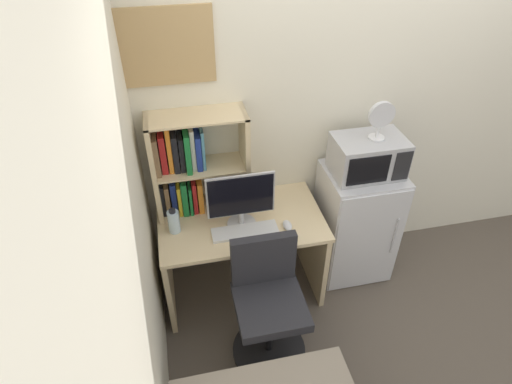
% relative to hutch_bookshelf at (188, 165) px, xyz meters
% --- Properties ---
extents(wall_back, '(6.40, 0.04, 2.60)m').
position_rel_hutch_bookshelf_xyz_m(wall_back, '(1.69, 0.14, 0.21)').
color(wall_back, silver).
rests_on(wall_back, ground_plane).
extents(wall_left, '(0.04, 4.40, 2.60)m').
position_rel_hutch_bookshelf_xyz_m(wall_left, '(-0.33, -1.48, 0.21)').
color(wall_left, silver).
rests_on(wall_left, ground_plane).
extents(desk, '(1.15, 0.66, 0.73)m').
position_rel_hutch_bookshelf_xyz_m(desk, '(0.31, -0.21, -0.59)').
color(desk, beige).
rests_on(desk, ground_plane).
extents(hutch_bookshelf, '(0.64, 0.26, 0.73)m').
position_rel_hutch_bookshelf_xyz_m(hutch_bookshelf, '(0.00, 0.00, 0.00)').
color(hutch_bookshelf, beige).
rests_on(hutch_bookshelf, desk).
extents(monitor, '(0.45, 0.20, 0.41)m').
position_rel_hutch_bookshelf_xyz_m(monitor, '(0.31, -0.26, -0.14)').
color(monitor, '#B7B7BC').
rests_on(monitor, desk).
extents(keyboard, '(0.45, 0.13, 0.02)m').
position_rel_hutch_bookshelf_xyz_m(keyboard, '(0.32, -0.35, -0.35)').
color(keyboard, silver).
rests_on(keyboard, desk).
extents(computer_mouse, '(0.06, 0.10, 0.04)m').
position_rel_hutch_bookshelf_xyz_m(computer_mouse, '(0.61, -0.36, -0.34)').
color(computer_mouse, silver).
rests_on(computer_mouse, desk).
extents(water_bottle, '(0.08, 0.08, 0.19)m').
position_rel_hutch_bookshelf_xyz_m(water_bottle, '(-0.14, -0.23, -0.28)').
color(water_bottle, silver).
rests_on(water_bottle, desk).
extents(mini_fridge, '(0.55, 0.50, 0.95)m').
position_rel_hutch_bookshelf_xyz_m(mini_fridge, '(1.23, -0.15, -0.62)').
color(mini_fridge, silver).
rests_on(mini_fridge, ground_plane).
extents(microwave, '(0.49, 0.33, 0.28)m').
position_rel_hutch_bookshelf_xyz_m(microwave, '(1.23, -0.15, -0.01)').
color(microwave, '#ADADB2').
rests_on(microwave, mini_fridge).
extents(desk_fan, '(0.18, 0.11, 0.27)m').
position_rel_hutch_bookshelf_xyz_m(desk_fan, '(1.27, -0.16, 0.29)').
color(desk_fan, silver).
rests_on(desk_fan, microwave).
extents(desk_chair, '(0.50, 0.50, 0.90)m').
position_rel_hutch_bookshelf_xyz_m(desk_chair, '(0.38, -0.75, -0.69)').
color(desk_chair, black).
rests_on(desk_chair, ground_plane).
extents(wall_corkboard, '(0.60, 0.02, 0.45)m').
position_rel_hutch_bookshelf_xyz_m(wall_corkboard, '(-0.06, 0.11, 0.76)').
color(wall_corkboard, tan).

